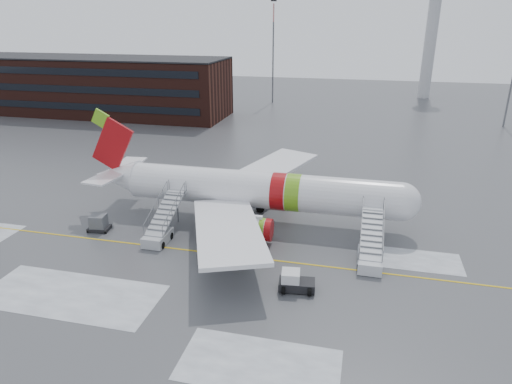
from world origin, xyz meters
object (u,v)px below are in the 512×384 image
(pushback_tug, at_px, (295,282))
(uld_container, at_px, (99,223))
(airstair_fwd, at_px, (370,252))
(airliner, at_px, (252,190))

(pushback_tug, xyz_separation_m, uld_container, (-20.92, 6.05, 0.07))
(airstair_fwd, xyz_separation_m, uld_container, (-26.69, 0.39, -0.28))
(airstair_fwd, height_order, pushback_tug, airstair_fwd)
(airstair_fwd, height_order, uld_container, airstair_fwd)
(airstair_fwd, relative_size, pushback_tug, 2.58)
(airstair_fwd, distance_m, uld_container, 26.69)
(airliner, bearing_deg, uld_container, -156.85)
(pushback_tug, bearing_deg, uld_container, 163.87)
(pushback_tug, distance_m, uld_container, 21.77)
(pushback_tug, height_order, uld_container, uld_container)
(airliner, xyz_separation_m, airstair_fwd, (12.30, -6.54, -2.35))
(airliner, bearing_deg, pushback_tug, -61.83)
(pushback_tug, bearing_deg, airliner, 118.17)
(airliner, height_order, airstair_fwd, airliner)
(airstair_fwd, bearing_deg, uld_container, 179.17)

